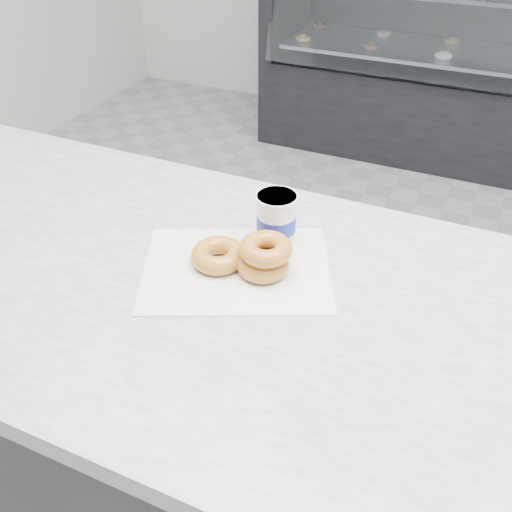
{
  "coord_description": "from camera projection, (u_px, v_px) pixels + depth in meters",
  "views": [
    {
      "loc": [
        0.15,
        -1.29,
        1.54
      ],
      "look_at": [
        -0.19,
        -0.52,
        0.92
      ],
      "focal_mm": 40.0,
      "sensor_mm": 36.0,
      "label": 1
    }
  ],
  "objects": [
    {
      "name": "wax_paper",
      "position": [
        237.0,
        268.0,
        1.05
      ],
      "size": [
        0.42,
        0.38,
        0.0
      ],
      "primitive_type": "cube",
      "rotation": [
        0.0,
        0.0,
        0.43
      ],
      "color": "silver",
      "rests_on": "counter"
    },
    {
      "name": "donut_stack",
      "position": [
        264.0,
        257.0,
        1.02
      ],
      "size": [
        0.11,
        0.11,
        0.07
      ],
      "color": "#B76832",
      "rests_on": "wax_paper"
    },
    {
      "name": "coffee_cup",
      "position": [
        276.0,
        220.0,
        1.08
      ],
      "size": [
        0.08,
        0.08,
        0.11
      ],
      "rotation": [
        0.0,
        0.0,
        -0.12
      ],
      "color": "white",
      "rests_on": "counter"
    },
    {
      "name": "ground",
      "position": [
        372.0,
        409.0,
        1.9
      ],
      "size": [
        5.0,
        5.0,
        0.0
      ],
      "primitive_type": "plane",
      "color": "#969699",
      "rests_on": "ground"
    },
    {
      "name": "donut_single",
      "position": [
        218.0,
        255.0,
        1.05
      ],
      "size": [
        0.12,
        0.12,
        0.04
      ],
      "primitive_type": "torus",
      "rotation": [
        0.0,
        0.0,
        -0.14
      ],
      "color": "#B76832",
      "rests_on": "wax_paper"
    },
    {
      "name": "display_case",
      "position": [
        481.0,
        72.0,
        3.18
      ],
      "size": [
        2.4,
        0.74,
        1.25
      ],
      "color": "black",
      "rests_on": "ground"
    },
    {
      "name": "counter",
      "position": [
        324.0,
        479.0,
        1.2
      ],
      "size": [
        3.06,
        0.76,
        0.9
      ],
      "color": "#333335",
      "rests_on": "ground"
    }
  ]
}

